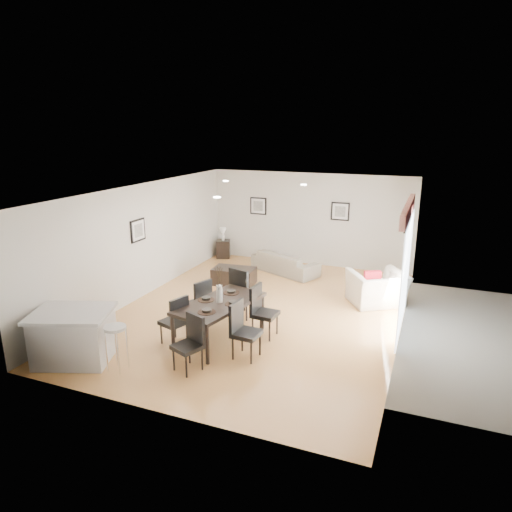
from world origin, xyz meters
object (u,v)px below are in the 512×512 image
at_px(bar_stool, 115,333).
at_px(dining_chair_foot, 242,290).
at_px(dining_table, 220,306).
at_px(dining_chair_wnear, 176,318).
at_px(coffee_table, 234,276).
at_px(armchair, 377,288).
at_px(dining_chair_head, 191,340).
at_px(dining_chair_efar, 261,308).
at_px(sofa, 285,263).
at_px(kitchen_island, 74,336).
at_px(side_table, 223,249).
at_px(dining_chair_wfar, 200,300).
at_px(dining_chair_enear, 242,327).

bearing_deg(bar_stool, dining_chair_foot, 69.03).
distance_m(dining_table, dining_chair_wnear, 0.84).
distance_m(dining_table, coffee_table, 3.28).
height_order(armchair, dining_chair_wnear, dining_chair_wnear).
bearing_deg(dining_chair_head, dining_chair_efar, 90.66).
distance_m(sofa, kitchen_island, 6.42).
height_order(sofa, dining_chair_wnear, dining_chair_wnear).
bearing_deg(dining_chair_foot, sofa, -70.61).
distance_m(armchair, kitchen_island, 6.52).
relative_size(dining_chair_wnear, dining_chair_efar, 0.94).
relative_size(coffee_table, side_table, 1.95).
height_order(dining_chair_efar, kitchen_island, dining_chair_efar).
height_order(dining_chair_efar, dining_chair_foot, dining_chair_foot).
bearing_deg(dining_chair_foot, dining_chair_wfar, 65.43).
bearing_deg(sofa, dining_chair_efar, 125.54).
distance_m(dining_chair_wnear, side_table, 5.99).
xyz_separation_m(sofa, dining_chair_wnear, (-0.51, -4.97, 0.25)).
xyz_separation_m(dining_chair_enear, dining_chair_head, (-0.63, -0.70, -0.04)).
xyz_separation_m(dining_chair_wnear, coffee_table, (-0.43, 3.54, -0.32)).
distance_m(dining_chair_wfar, coffee_table, 2.67).
bearing_deg(dining_chair_foot, dining_chair_head, 108.58).
bearing_deg(dining_chair_wnear, side_table, -144.57).
distance_m(dining_chair_wfar, dining_chair_enear, 1.59).
relative_size(dining_chair_enear, dining_chair_head, 1.07).
distance_m(dining_table, dining_chair_efar, 0.82).
relative_size(sofa, dining_chair_efar, 1.93).
relative_size(dining_chair_head, dining_chair_foot, 0.86).
xyz_separation_m(dining_chair_wfar, side_table, (-1.78, 4.78, -0.28)).
bearing_deg(sofa, armchair, 175.24).
height_order(dining_chair_wnear, dining_chair_wfar, dining_chair_wfar).
bearing_deg(dining_chair_wnear, dining_chair_enear, 109.54).
bearing_deg(kitchen_island, dining_chair_foot, 34.46).
relative_size(sofa, coffee_table, 1.85).
height_order(dining_table, dining_chair_foot, dining_chair_foot).
distance_m(sofa, dining_chair_efar, 4.10).
bearing_deg(dining_chair_head, armchair, 80.27).
bearing_deg(armchair, dining_chair_head, 25.90).
distance_m(armchair, dining_table, 3.94).
xyz_separation_m(dining_chair_enear, side_table, (-3.10, 5.68, -0.30)).
distance_m(dining_chair_wfar, dining_chair_efar, 1.32).
bearing_deg(dining_chair_efar, dining_table, 129.75).
distance_m(dining_chair_head, coffee_table, 4.37).
bearing_deg(kitchen_island, dining_chair_wnear, 20.71).
bearing_deg(dining_chair_head, dining_chair_wnear, 157.57).
distance_m(dining_chair_foot, bar_stool, 3.01).
bearing_deg(dining_chair_wfar, dining_chair_efar, 112.65).
bearing_deg(bar_stool, dining_table, 56.40).
xyz_separation_m(dining_table, dining_chair_wnear, (-0.67, -0.49, -0.16)).
relative_size(armchair, kitchen_island, 0.75).
xyz_separation_m(dining_chair_wnear, dining_chair_head, (0.70, -0.67, -0.00)).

